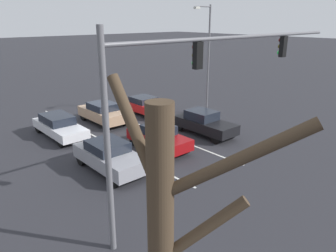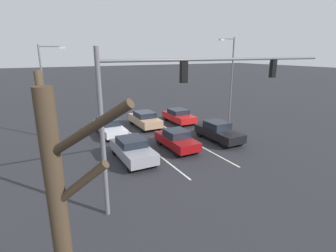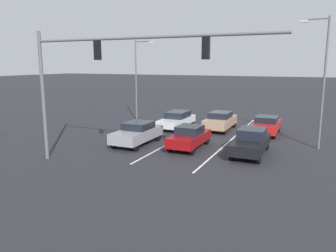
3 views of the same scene
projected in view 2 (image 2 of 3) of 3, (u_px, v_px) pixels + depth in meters
The scene contains 13 objects.
ground_plane at pixel (144, 127), 25.25m from camera, with size 240.00×240.00×0.00m, color #28282D.
lane_stripe_left_divider at pixel (174, 132), 23.81m from camera, with size 0.12×17.29×0.01m, color silver.
lane_stripe_center_divider at pixel (136, 138), 22.18m from camera, with size 0.12×17.29×0.01m, color silver.
car_black_leftlane_front at pixel (218, 131), 21.15m from camera, with size 1.74×4.48×1.57m.
car_maroon_midlane_front at pixel (177, 140), 19.33m from camera, with size 1.71×4.11×1.48m.
car_gray_rightlane_front at pixel (133, 149), 17.29m from camera, with size 1.87×4.38×1.52m.
car_tan_midlane_second at pixel (145, 119), 25.07m from camera, with size 1.84×4.33×1.52m.
car_red_leftlane_second at pixel (179, 116), 26.65m from camera, with size 1.84×4.05×1.39m.
car_white_rightlane_second at pixel (109, 126), 22.90m from camera, with size 1.78×4.75×1.41m.
traffic_signal_gantry at pixel (186, 90), 12.06m from camera, with size 13.08×0.37×7.20m.
street_lamp_right_shoulder at pixel (46, 85), 21.10m from camera, with size 2.02×0.24×7.57m.
street_lamp_left_shoulder at pixel (230, 77), 24.38m from camera, with size 1.71×0.24×8.28m.
bare_tree_near at pixel (63, 223), 5.47m from camera, with size 1.42×2.70×6.61m.
Camera 2 is at (9.18, 22.59, 6.96)m, focal length 28.00 mm.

